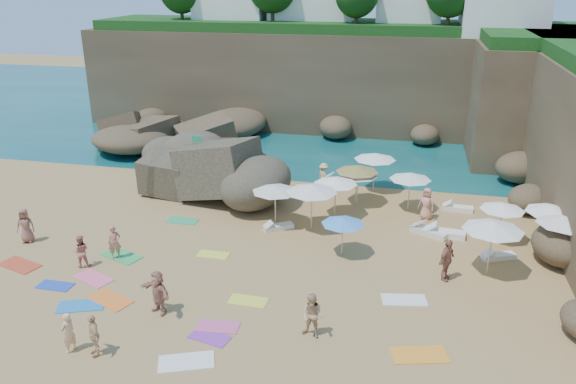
% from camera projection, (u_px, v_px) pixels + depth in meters
% --- Properties ---
extents(ground, '(120.00, 120.00, 0.00)m').
position_uv_depth(ground, '(234.00, 249.00, 27.05)').
color(ground, tan).
rests_on(ground, ground).
extents(seawater, '(120.00, 120.00, 0.00)m').
position_uv_depth(seawater, '(329.00, 111.00, 54.35)').
color(seawater, '#0C4751').
rests_on(seawater, ground).
extents(cliff_back, '(44.00, 8.00, 8.00)m').
position_uv_depth(cliff_back, '(344.00, 79.00, 47.94)').
color(cliff_back, brown).
rests_on(cliff_back, ground).
extents(cliff_corner, '(10.00, 12.00, 8.00)m').
position_uv_depth(cliff_corner, '(543.00, 99.00, 40.35)').
color(cliff_corner, brown).
rests_on(cliff_corner, ground).
extents(rock_promontory, '(12.00, 7.00, 2.00)m').
position_uv_depth(rock_promontory, '(162.00, 144.00, 43.85)').
color(rock_promontory, brown).
rests_on(rock_promontory, ground).
extents(marina_masts, '(3.10, 0.10, 6.00)m').
position_uv_depth(marina_masts, '(168.00, 74.00, 56.62)').
color(marina_masts, white).
rests_on(marina_masts, ground).
extents(rock_outcrop, '(10.36, 8.98, 3.50)m').
position_uv_depth(rock_outcrop, '(209.00, 184.00, 35.44)').
color(rock_outcrop, brown).
rests_on(rock_outcrop, ground).
extents(flag_pole, '(0.68, 0.17, 3.53)m').
position_uv_depth(flag_pole, '(194.00, 155.00, 33.76)').
color(flag_pole, silver).
rests_on(flag_pole, ground).
extents(parasol_0, '(2.52, 2.52, 2.39)m').
position_uv_depth(parasol_0, '(375.00, 156.00, 33.66)').
color(parasol_0, silver).
rests_on(parasol_0, ground).
extents(parasol_1, '(2.37, 2.37, 2.24)m').
position_uv_depth(parasol_1, '(336.00, 181.00, 30.07)').
color(parasol_1, silver).
rests_on(parasol_1, ground).
extents(parasol_2, '(2.15, 2.15, 2.03)m').
position_uv_depth(parasol_2, '(503.00, 207.00, 27.19)').
color(parasol_2, silver).
rests_on(parasol_2, ground).
extents(parasol_3, '(2.38, 2.38, 2.25)m').
position_uv_depth(parasol_3, '(552.00, 209.00, 26.42)').
color(parasol_3, silver).
rests_on(parasol_3, ground).
extents(parasol_4, '(2.31, 2.31, 2.19)m').
position_uv_depth(parasol_4, '(410.00, 176.00, 30.87)').
color(parasol_4, silver).
rests_on(parasol_4, ground).
extents(parasol_5, '(2.42, 2.42, 2.28)m').
position_uv_depth(parasol_5, '(275.00, 188.00, 28.89)').
color(parasol_5, silver).
rests_on(parasol_5, ground).
extents(parasol_6, '(2.44, 2.44, 2.31)m').
position_uv_depth(parasol_6, '(357.00, 169.00, 31.73)').
color(parasol_6, silver).
rests_on(parasol_6, ground).
extents(parasol_7, '(2.21, 2.21, 2.09)m').
position_uv_depth(parasol_7, '(358.00, 173.00, 31.62)').
color(parasol_7, silver).
rests_on(parasol_7, ground).
extents(parasol_8, '(2.43, 2.43, 2.30)m').
position_uv_depth(parasol_8, '(564.00, 220.00, 25.09)').
color(parasol_8, silver).
rests_on(parasol_8, ground).
extents(parasol_9, '(2.62, 2.62, 2.48)m').
position_uv_depth(parasol_9, '(312.00, 188.00, 28.36)').
color(parasol_9, silver).
rests_on(parasol_9, ground).
extents(parasol_10, '(2.02, 2.02, 1.91)m').
position_uv_depth(parasol_10, '(343.00, 221.00, 25.89)').
color(parasol_10, silver).
rests_on(parasol_10, ground).
extents(parasol_11, '(2.64, 2.64, 2.50)m').
position_uv_depth(parasol_11, '(493.00, 226.00, 24.08)').
color(parasol_11, silver).
rests_on(parasol_11, ground).
extents(lounger_0, '(1.59, 1.31, 0.24)m').
position_uv_depth(lounger_0, '(278.00, 227.00, 29.15)').
color(lounger_0, silver).
rests_on(lounger_0, ground).
extents(lounger_1, '(2.11, 1.13, 0.31)m').
position_uv_depth(lounger_1, '(338.00, 182.00, 35.45)').
color(lounger_1, white).
rests_on(lounger_1, ground).
extents(lounger_2, '(1.68, 0.63, 0.26)m').
position_uv_depth(lounger_2, '(458.00, 208.00, 31.47)').
color(lounger_2, white).
rests_on(lounger_2, ground).
extents(lounger_3, '(2.04, 0.83, 0.31)m').
position_uv_depth(lounger_3, '(445.00, 233.00, 28.37)').
color(lounger_3, white).
rests_on(lounger_3, ground).
extents(lounger_4, '(1.99, 1.50, 0.30)m').
position_uv_depth(lounger_4, '(429.00, 232.00, 28.53)').
color(lounger_4, silver).
rests_on(lounger_4, ground).
extents(lounger_5, '(1.64, 1.08, 0.24)m').
position_uv_depth(lounger_5, '(499.00, 256.00, 26.12)').
color(lounger_5, white).
rests_on(lounger_5, ground).
extents(towel_0, '(2.04, 1.51, 0.03)m').
position_uv_depth(towel_0, '(81.00, 306.00, 22.42)').
color(towel_0, '#2275B8').
rests_on(towel_0, ground).
extents(towel_1, '(1.96, 1.48, 0.03)m').
position_uv_depth(towel_1, '(93.00, 278.00, 24.43)').
color(towel_1, '#FE6388').
rests_on(towel_1, ground).
extents(towel_2, '(2.12, 1.59, 0.03)m').
position_uv_depth(towel_2, '(110.00, 300.00, 22.83)').
color(towel_2, orange).
rests_on(towel_2, ground).
extents(towel_3, '(2.15, 1.58, 0.03)m').
position_uv_depth(towel_3, '(122.00, 256.00, 26.38)').
color(towel_3, green).
rests_on(towel_3, ground).
extents(towel_4, '(1.49, 0.75, 0.03)m').
position_uv_depth(towel_4, '(213.00, 255.00, 26.50)').
color(towel_4, '#DDE83D').
rests_on(towel_4, ground).
extents(towel_5, '(2.11, 1.58, 0.03)m').
position_uv_depth(towel_5, '(186.00, 362.00, 19.17)').
color(towel_5, white).
rests_on(towel_5, ground).
extents(towel_6, '(1.63, 1.06, 0.03)m').
position_uv_depth(towel_6, '(210.00, 337.00, 20.47)').
color(towel_6, purple).
rests_on(towel_6, ground).
extents(towel_7, '(2.15, 1.50, 0.03)m').
position_uv_depth(towel_7, '(20.00, 265.00, 25.56)').
color(towel_7, '#C03D22').
rests_on(towel_7, ground).
extents(towel_8, '(1.50, 0.75, 0.03)m').
position_uv_depth(towel_8, '(55.00, 286.00, 23.86)').
color(towel_8, '#2245B7').
rests_on(towel_8, ground).
extents(towel_9, '(1.64, 0.90, 0.03)m').
position_uv_depth(towel_9, '(218.00, 326.00, 21.09)').
color(towel_9, '#D35288').
rests_on(towel_9, ground).
extents(towel_10, '(2.11, 1.42, 0.03)m').
position_uv_depth(towel_10, '(419.00, 355.00, 19.52)').
color(towel_10, orange).
rests_on(towel_10, ground).
extents(towel_11, '(1.66, 0.84, 0.03)m').
position_uv_depth(towel_11, '(182.00, 221.00, 30.15)').
color(towel_11, '#2DA067').
rests_on(towel_11, ground).
extents(towel_12, '(1.58, 0.82, 0.03)m').
position_uv_depth(towel_12, '(248.00, 301.00, 22.76)').
color(towel_12, '#E0E83D').
rests_on(towel_12, ground).
extents(towel_13, '(1.93, 1.20, 0.03)m').
position_uv_depth(towel_13, '(404.00, 300.00, 22.82)').
color(towel_13, white).
rests_on(towel_13, ground).
extents(person_stand_1, '(0.93, 0.85, 1.54)m').
position_uv_depth(person_stand_1, '(81.00, 251.00, 25.18)').
color(person_stand_1, '#CC7766').
rests_on(person_stand_1, ground).
extents(person_stand_2, '(1.02, 1.06, 1.61)m').
position_uv_depth(person_stand_2, '(324.00, 176.00, 34.55)').
color(person_stand_2, '#EEC387').
rests_on(person_stand_2, ground).
extents(person_stand_3, '(0.99, 1.19, 1.91)m').
position_uv_depth(person_stand_3, '(447.00, 260.00, 24.02)').
color(person_stand_3, '#A16350').
rests_on(person_stand_3, ground).
extents(person_stand_4, '(0.99, 0.80, 1.78)m').
position_uv_depth(person_stand_4, '(426.00, 204.00, 30.10)').
color(person_stand_4, '#E49477').
rests_on(person_stand_4, ground).
extents(person_stand_5, '(1.70, 1.27, 1.82)m').
position_uv_depth(person_stand_5, '(172.00, 175.00, 34.34)').
color(person_stand_5, tan).
rests_on(person_stand_5, ground).
extents(person_stand_6, '(0.49, 0.63, 1.54)m').
position_uv_depth(person_stand_6, '(68.00, 332.00, 19.47)').
color(person_stand_6, '#F0B988').
rests_on(person_stand_6, ground).
extents(person_lie_1, '(1.75, 1.75, 0.38)m').
position_uv_depth(person_lie_1, '(96.00, 350.00, 19.50)').
color(person_lie_1, '#EBBC85').
rests_on(person_lie_1, ground).
extents(person_lie_2, '(1.35, 1.90, 0.46)m').
position_uv_depth(person_lie_2, '(28.00, 238.00, 27.72)').
color(person_lie_2, '#8E5647').
rests_on(person_lie_2, ground).
extents(person_lie_3, '(2.28, 2.34, 0.47)m').
position_uv_depth(person_lie_3, '(159.00, 307.00, 21.91)').
color(person_lie_3, tan).
rests_on(person_lie_3, ground).
extents(person_lie_4, '(1.36, 1.67, 0.39)m').
position_uv_depth(person_lie_4, '(116.00, 255.00, 26.09)').
color(person_lie_4, '#BB6F5D').
rests_on(person_lie_4, ground).
extents(person_lie_5, '(1.28, 1.89, 0.65)m').
position_uv_depth(person_lie_5, '(312.00, 329.00, 20.40)').
color(person_lie_5, tan).
rests_on(person_lie_5, ground).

